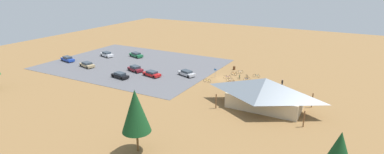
{
  "coord_description": "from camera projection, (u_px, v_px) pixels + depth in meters",
  "views": [
    {
      "loc": [
        -25.65,
        61.9,
        22.16
      ],
      "look_at": [
        4.99,
        5.6,
        1.2
      ],
      "focal_mm": 28.73,
      "sensor_mm": 36.0,
      "label": 1
    }
  ],
  "objects": [
    {
      "name": "bicycle_yellow_edge_north",
      "position": [
        207.0,
        81.0,
        67.76
      ],
      "size": [
        1.74,
        0.48,
        0.8
      ],
      "color": "black",
      "rests_on": "ground"
    },
    {
      "name": "car_black_front_row",
      "position": [
        120.0,
        75.0,
        70.38
      ],
      "size": [
        4.68,
        2.49,
        1.27
      ],
      "color": "black",
      "rests_on": "parking_lot_asphalt"
    },
    {
      "name": "parking_lot_asphalt",
      "position": [
        134.0,
        64.0,
        81.62
      ],
      "size": [
        43.7,
        33.39,
        0.05
      ],
      "primitive_type": "cube",
      "color": "#56565B",
      "rests_on": "ground"
    },
    {
      "name": "bicycle_white_edge_south",
      "position": [
        240.0,
        72.0,
        73.73
      ],
      "size": [
        1.36,
        1.25,
        0.86
      ],
      "color": "black",
      "rests_on": "ground"
    },
    {
      "name": "bicycle_green_mid_cluster",
      "position": [
        239.0,
        77.0,
        70.2
      ],
      "size": [
        0.83,
        1.51,
        0.83
      ],
      "color": "black",
      "rests_on": "ground"
    },
    {
      "name": "bicycle_silver_yard_front",
      "position": [
        230.0,
        80.0,
        68.3
      ],
      "size": [
        1.21,
        1.35,
        0.85
      ],
      "color": "black",
      "rests_on": "ground"
    },
    {
      "name": "bicycle_teal_yard_center",
      "position": [
        256.0,
        76.0,
        71.13
      ],
      "size": [
        1.69,
        0.48,
        0.79
      ],
      "color": "black",
      "rests_on": "ground"
    },
    {
      "name": "bike_pavilion",
      "position": [
        265.0,
        91.0,
        53.58
      ],
      "size": [
        15.23,
        8.97,
        5.54
      ],
      "color": "#C6B28E",
      "rests_on": "ground"
    },
    {
      "name": "bicycle_purple_yard_right",
      "position": [
        227.0,
        77.0,
        70.14
      ],
      "size": [
        1.5,
        0.99,
        0.85
      ],
      "color": "black",
      "rests_on": "ground"
    },
    {
      "name": "bicycle_black_back_row",
      "position": [
        247.0,
        77.0,
        70.5
      ],
      "size": [
        1.03,
        1.35,
        0.75
      ],
      "color": "black",
      "rests_on": "ground"
    },
    {
      "name": "car_silver_near_entry",
      "position": [
        187.0,
        73.0,
        71.94
      ],
      "size": [
        4.87,
        3.24,
        1.28
      ],
      "color": "#BCBCC1",
      "rests_on": "parking_lot_asphalt"
    },
    {
      "name": "car_blue_far_end",
      "position": [
        68.0,
        59.0,
        84.22
      ],
      "size": [
        4.88,
        2.72,
        1.38
      ],
      "color": "#1E42B2",
      "rests_on": "parking_lot_asphalt"
    },
    {
      "name": "bicycle_red_trailside",
      "position": [
        232.0,
        82.0,
        66.42
      ],
      "size": [
        1.69,
        0.48,
        0.88
      ],
      "color": "black",
      "rests_on": "ground"
    },
    {
      "name": "trash_bin",
      "position": [
        234.0,
        68.0,
        76.79
      ],
      "size": [
        0.6,
        0.6,
        0.9
      ],
      "primitive_type": "cylinder",
      "color": "brown",
      "rests_on": "ground"
    },
    {
      "name": "pine_far_east",
      "position": [
        339.0,
        153.0,
        32.54
      ],
      "size": [
        3.65,
        3.65,
        6.89
      ],
      "color": "brown",
      "rests_on": "ground"
    },
    {
      "name": "car_maroon_by_curb",
      "position": [
        135.0,
        69.0,
        75.31
      ],
      "size": [
        4.73,
        3.05,
        1.38
      ],
      "color": "maroon",
      "rests_on": "parking_lot_asphalt"
    },
    {
      "name": "car_red_end_stall",
      "position": [
        152.0,
        74.0,
        71.57
      ],
      "size": [
        4.76,
        2.68,
        1.25
      ],
      "color": "red",
      "rests_on": "parking_lot_asphalt"
    },
    {
      "name": "car_green_aisle_side",
      "position": [
        136.0,
        55.0,
        88.8
      ],
      "size": [
        5.03,
        3.15,
        1.33
      ],
      "color": "#1E6B3D",
      "rests_on": "parking_lot_asphalt"
    },
    {
      "name": "pine_east",
      "position": [
        136.0,
        111.0,
        39.31
      ],
      "size": [
        3.84,
        3.84,
        8.73
      ],
      "color": "brown",
      "rests_on": "ground"
    },
    {
      "name": "ground",
      "position": [
        223.0,
        79.0,
        70.22
      ],
      "size": [
        160.0,
        160.0,
        0.0
      ],
      "primitive_type": "plane",
      "color": "olive",
      "rests_on": "ground"
    },
    {
      "name": "bicycle_blue_front_row",
      "position": [
        247.0,
        79.0,
        68.81
      ],
      "size": [
        1.19,
        1.15,
        0.79
      ],
      "color": "black",
      "rests_on": "ground"
    },
    {
      "name": "visitor_at_bikes",
      "position": [
        282.0,
        83.0,
        64.61
      ],
      "size": [
        0.36,
        0.36,
        1.72
      ],
      "color": "#2D3347",
      "rests_on": "ground"
    },
    {
      "name": "lot_sign",
      "position": [
        215.0,
        72.0,
        70.57
      ],
      "size": [
        0.56,
        0.08,
        2.2
      ],
      "color": "#99999E",
      "rests_on": "ground"
    },
    {
      "name": "bicycle_orange_lone_east",
      "position": [
        234.0,
        74.0,
        72.49
      ],
      "size": [
        1.67,
        0.67,
        0.89
      ],
      "color": "black",
      "rests_on": "ground"
    },
    {
      "name": "car_tan_inner_stall",
      "position": [
        87.0,
        65.0,
        78.9
      ],
      "size": [
        4.97,
        3.0,
        1.27
      ],
      "color": "tan",
      "rests_on": "parking_lot_asphalt"
    },
    {
      "name": "car_white_second_row",
      "position": [
        107.0,
        54.0,
        89.18
      ],
      "size": [
        4.74,
        2.94,
        1.39
      ],
      "color": "white",
      "rests_on": "parking_lot_asphalt"
    }
  ]
}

